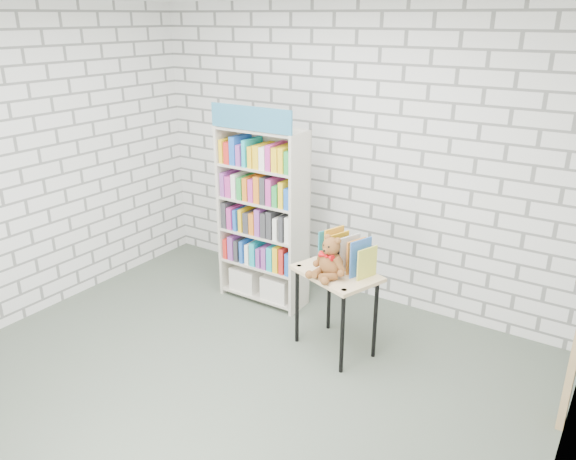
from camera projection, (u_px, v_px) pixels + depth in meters
The scene contains 6 objects.
ground at pixel (224, 387), 4.30m from camera, with size 4.50×4.50×0.00m, color #4D5749.
room_shell at pixel (213, 160), 3.66m from camera, with size 4.52×4.02×2.81m.
bookshelf at pixel (263, 215), 5.34m from camera, with size 0.86×0.33×1.93m.
display_table at pixel (336, 283), 4.58m from camera, with size 0.79×0.66×0.73m.
table_books at pixel (347, 252), 4.55m from camera, with size 0.51×0.35×0.28m.
teddy_bear at pixel (330, 261), 4.42m from camera, with size 0.31×0.30×0.34m.
Camera 1 is at (2.37, -2.73, 2.67)m, focal length 35.00 mm.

